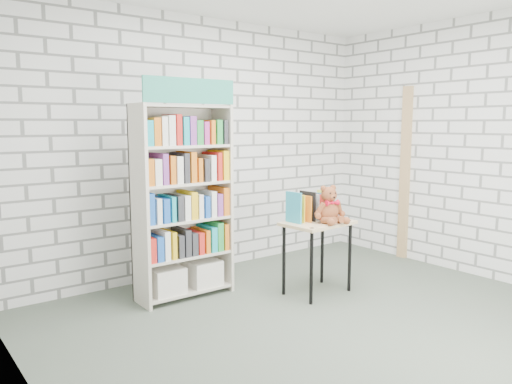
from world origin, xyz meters
TOP-DOWN VIEW (x-y plane):
  - ground at (0.00, 0.00)m, footprint 4.50×4.50m
  - room_shell at (0.00, 0.00)m, footprint 4.52×4.02m
  - bookshelf at (-0.63, 1.36)m, footprint 0.92×0.36m
  - display_table at (0.45, 0.64)m, footprint 0.69×0.51m
  - table_books at (0.44, 0.75)m, footprint 0.48×0.24m
  - teddy_bear at (0.51, 0.54)m, footprint 0.33×0.32m
  - door_trim at (2.23, 0.95)m, footprint 0.05×0.12m

SIDE VIEW (x-z plane):
  - ground at x=0.00m, z-range 0.00..0.00m
  - display_table at x=0.45m, z-range 0.26..0.97m
  - table_books at x=0.44m, z-range 0.71..0.99m
  - teddy_bear at x=0.51m, z-range 0.68..1.04m
  - bookshelf at x=-0.63m, z-range -0.09..1.97m
  - door_trim at x=2.23m, z-range 0.00..2.10m
  - room_shell at x=0.00m, z-range 0.38..3.19m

